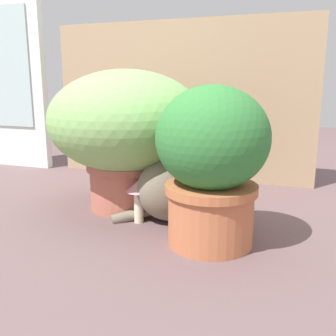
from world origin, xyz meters
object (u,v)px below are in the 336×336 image
leafy_planter (212,160)px  mushroom_ornament_red (119,192)px  mushroom_ornament_pink (138,192)px  grass_planter (127,128)px  cat (181,184)px

leafy_planter → mushroom_ornament_red: leafy_planter is taller
mushroom_ornament_pink → mushroom_ornament_red: (-0.09, 0.05, -0.02)m
mushroom_ornament_red → grass_planter: bearing=95.1°
grass_planter → cat: bearing=-16.4°
leafy_planter → mushroom_ornament_red: size_ratio=3.93×
cat → mushroom_ornament_pink: 0.14m
leafy_planter → cat: 0.24m
grass_planter → mushroom_ornament_red: 0.22m
grass_planter → cat: 0.29m
grass_planter → mushroom_ornament_red: (0.01, -0.09, -0.21)m
leafy_planter → mushroom_ornament_pink: 0.30m
grass_planter → mushroom_ornament_red: bearing=-84.9°
mushroom_ornament_red → cat: bearing=5.5°
grass_planter → mushroom_ornament_pink: 0.25m
grass_planter → cat: size_ratio=1.47×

